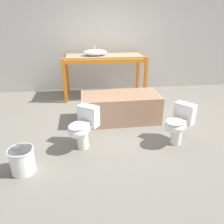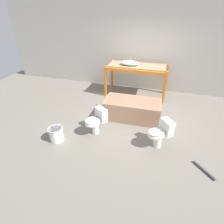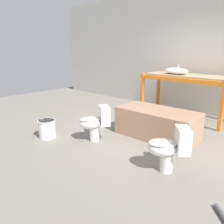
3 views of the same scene
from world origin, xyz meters
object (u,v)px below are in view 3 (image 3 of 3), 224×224
bathtub_main (157,121)px  bucket_white (47,128)px  toilet_near (95,122)px  toilet_far (169,147)px  sink_basin (176,71)px

bathtub_main → bucket_white: bearing=-137.7°
bathtub_main → toilet_near: size_ratio=2.36×
bathtub_main → toilet_far: bearing=-52.5°
toilet_near → toilet_far: 1.53m
toilet_far → bathtub_main: bearing=-179.6°
bathtub_main → bucket_white: (-1.55, -1.46, -0.13)m
bathtub_main → toilet_far: size_ratio=2.36×
toilet_far → bucket_white: (-2.34, -0.47, -0.18)m
toilet_near → toilet_far: bearing=32.9°
sink_basin → toilet_near: sink_basin is taller
toilet_near → bucket_white: bearing=-111.9°
bathtub_main → toilet_near: toilet_near is taller
toilet_near → bucket_white: size_ratio=1.87×
toilet_far → bucket_white: 2.40m
sink_basin → toilet_far: bearing=-64.0°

